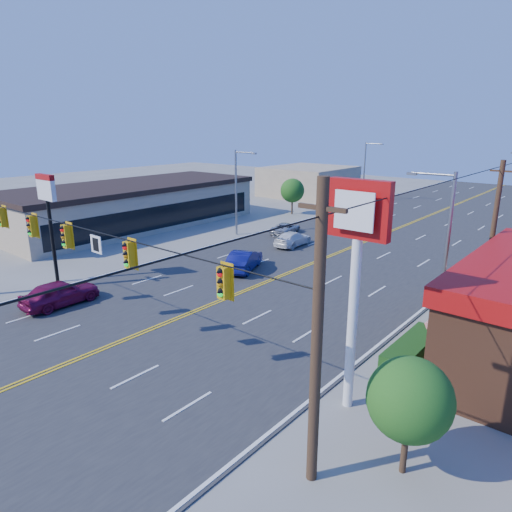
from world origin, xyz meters
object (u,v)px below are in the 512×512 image
Objects in this scene: pizza_hut_sign at (48,206)px; car_magenta at (60,294)px; car_silver at (286,229)px; kfc_pylon at (357,251)px; car_blue at (244,261)px; car_white at (293,239)px; signal_span at (81,252)px.

car_magenta is at bearing -24.97° from pizza_hut_sign.
car_silver is (3.60, 21.09, -4.64)m from pizza_hut_sign.
car_blue is (-13.94, 9.93, -5.31)m from kfc_pylon.
car_magenta is (4.30, -2.00, -4.43)m from pizza_hut_sign.
car_white reaches higher than car_silver.
pizza_hut_sign is 1.55× the size of car_magenta.
car_blue is at bearing 50.91° from pizza_hut_sign.
signal_span reaches higher than car_white.
signal_span is at bearing -160.22° from kfc_pylon.
signal_span is 5.51× the size of car_magenta.
signal_span is 5.43× the size of car_blue.
car_silver is at bearing -91.70° from car_blue.
car_magenta reaches higher than car_silver.
car_magenta is (-17.70, -2.00, -5.29)m from kfc_pylon.
car_blue is 12.03m from car_silver.
signal_span reaches higher than car_blue.
kfc_pylon reaches higher than pizza_hut_sign.
kfc_pylon is 24.10m from car_white.
car_magenta reaches higher than car_white.
car_blue is (8.06, 9.93, -4.44)m from pizza_hut_sign.
kfc_pylon is at bearing 119.22° from car_silver.
car_blue is 8.04m from car_white.
signal_span is 3.55× the size of pizza_hut_sign.
kfc_pylon is at bearing 19.78° from signal_span.
car_white is at bearing -104.10° from car_blue.
car_silver is (-7.28, 25.09, -4.34)m from signal_span.
signal_span is at bearing 77.98° from car_blue.
car_white is at bearing 69.28° from pizza_hut_sign.
pizza_hut_sign is 6.49m from car_magenta.
car_blue is at bearing 144.54° from kfc_pylon.
car_white is at bearing -97.56° from car_magenta.
car_white is (2.46, 19.86, -0.14)m from car_magenta.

